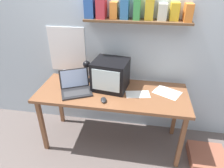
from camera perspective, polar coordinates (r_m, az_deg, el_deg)
The scene contains 11 objects.
ground_plane at distance 2.75m, azimuth -0.00°, elevation -15.72°, with size 12.00×12.00×0.00m, color #635854.
back_wall at distance 2.42m, azimuth 1.72°, elevation 14.11°, with size 5.60×0.24×2.60m.
corner_desk at distance 2.31m, azimuth -0.00°, elevation -3.59°, with size 1.70×0.66×0.76m.
crt_monitor at distance 2.28m, azimuth -0.41°, elevation 2.72°, with size 0.42×0.40×0.34m.
laptop at distance 2.29m, azimuth -10.36°, elevation -0.68°, with size 0.42×0.40×0.23m.
desk_lamp at distance 2.40m, azimuth -7.25°, elevation 4.52°, with size 0.11×0.14×0.29m.
juice_glass at distance 2.58m, azimuth -13.24°, elevation 2.45°, with size 0.07×0.07×0.12m.
computer_mouse at distance 2.11m, azimuth -2.42°, elevation -4.57°, with size 0.09×0.12×0.03m.
open_notebook at distance 2.34m, azimuth 15.45°, elevation -2.34°, with size 0.35×0.32×0.00m.
printed_handout at distance 2.24m, azimuth 7.36°, elevation -2.93°, with size 0.29×0.20×0.00m.
floor_cushion at distance 2.71m, azimuth 25.50°, elevation -18.52°, with size 0.40×0.40×0.12m.
Camera 1 is at (0.32, -1.91, 1.95)m, focal length 32.00 mm.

